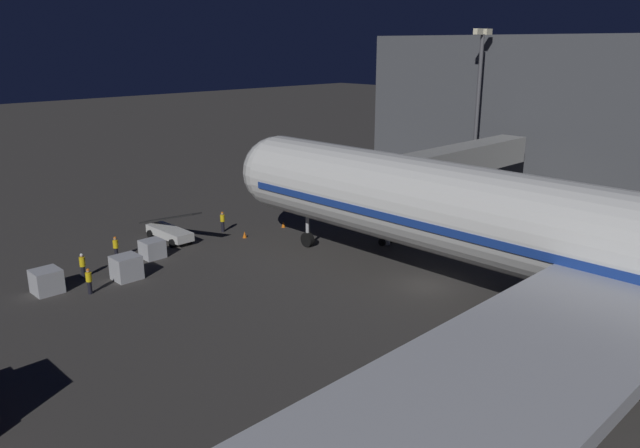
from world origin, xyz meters
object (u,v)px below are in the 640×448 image
belt_loader (169,231)px  baggage_container_mid_row (126,267)px  ground_crew_marshaller_fwd (83,264)px  ground_crew_under_port_wing (89,280)px  baggage_container_far_row (152,249)px  baggage_container_near_belt (47,281)px  ground_crew_walking_aft (116,247)px  traffic_cone_nose_starboard (245,235)px  apron_floodlight_mast (478,101)px  traffic_cone_nose_port (283,224)px  airliner_at_gate (638,253)px  ground_crew_by_belt_loader (223,221)px  jet_bridge (440,165)px

belt_loader → baggage_container_mid_row: bearing=39.2°
ground_crew_marshaller_fwd → ground_crew_under_port_wing: ground_crew_marshaller_fwd is taller
baggage_container_mid_row → baggage_container_far_row: (-3.59, -2.74, -0.15)m
belt_loader → ground_crew_marshaller_fwd: (8.88, 3.15, 0.14)m
baggage_container_near_belt → ground_crew_walking_aft: bearing=-155.5°
ground_crew_marshaller_fwd → traffic_cone_nose_starboard: 13.88m
apron_floodlight_mast → ground_crew_marshaller_fwd: 42.90m
baggage_container_mid_row → baggage_container_far_row: bearing=-142.6°
ground_crew_under_port_wing → traffic_cone_nose_port: ground_crew_under_port_wing is taller
belt_loader → ground_crew_under_port_wing: (9.86, 6.32, 0.13)m
apron_floodlight_mast → airliner_at_gate: bearing=44.8°
baggage_container_near_belt → traffic_cone_nose_starboard: 16.75m
baggage_container_far_row → ground_crew_walking_aft: ground_crew_walking_aft is taller
apron_floodlight_mast → ground_crew_by_belt_loader: 30.43m
apron_floodlight_mast → ground_crew_under_port_wing: apron_floodlight_mast is taller
jet_bridge → ground_crew_marshaller_fwd: 30.39m
baggage_container_far_row → traffic_cone_nose_starboard: 8.25m
ground_crew_by_belt_loader → traffic_cone_nose_port: size_ratio=3.32×
ground_crew_by_belt_loader → ground_crew_under_port_wing: bearing=19.8°
apron_floodlight_mast → baggage_container_near_belt: bearing=-5.9°
apron_floodlight_mast → belt_loader: apron_floodlight_mast is taller
ground_crew_marshaller_fwd → traffic_cone_nose_starboard: (-13.84, 0.67, -0.72)m
baggage_container_far_row → traffic_cone_nose_port: bearing=175.4°
ground_crew_marshaller_fwd → traffic_cone_nose_starboard: bearing=177.2°
traffic_cone_nose_starboard → ground_crew_marshaller_fwd: bearing=-2.8°
ground_crew_by_belt_loader → baggage_container_near_belt: bearing=10.4°
baggage_container_far_row → traffic_cone_nose_port: size_ratio=2.89×
ground_crew_marshaller_fwd → traffic_cone_nose_starboard: ground_crew_marshaller_fwd is taller
ground_crew_by_belt_loader → traffic_cone_nose_port: (-4.70, 2.71, -0.73)m
jet_bridge → ground_crew_by_belt_loader: size_ratio=12.44×
airliner_at_gate → baggage_container_near_belt: airliner_at_gate is taller
jet_bridge → apron_floodlight_mast: 14.84m
jet_bridge → ground_crew_by_belt_loader: (14.66, -12.36, -4.67)m
belt_loader → baggage_container_mid_row: 8.79m
belt_loader → traffic_cone_nose_port: size_ratio=15.90×
baggage_container_mid_row → traffic_cone_nose_port: size_ratio=3.27×
airliner_at_gate → ground_crew_under_port_wing: (17.02, -27.77, -4.60)m
traffic_cone_nose_port → traffic_cone_nose_starboard: bearing=0.0°
belt_loader → ground_crew_under_port_wing: bearing=32.7°
baggage_container_near_belt → baggage_container_mid_row: (-4.97, 1.45, 0.05)m
baggage_container_far_row → ground_crew_marshaller_fwd: size_ratio=0.88×
ground_crew_marshaller_fwd → traffic_cone_nose_port: bearing=177.9°
baggage_container_near_belt → apron_floodlight_mast: bearing=174.1°
baggage_container_far_row → ground_crew_by_belt_loader: size_ratio=0.87×
baggage_container_mid_row → ground_crew_walking_aft: 4.59m
airliner_at_gate → ground_crew_by_belt_loader: size_ratio=34.51×
apron_floodlight_mast → traffic_cone_nose_starboard: apron_floodlight_mast is taller
jet_bridge → ground_crew_marshaller_fwd: jet_bridge is taller
apron_floodlight_mast → baggage_container_near_belt: (44.44, -4.62, -9.34)m
jet_bridge → baggage_container_far_row: bearing=-25.3°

